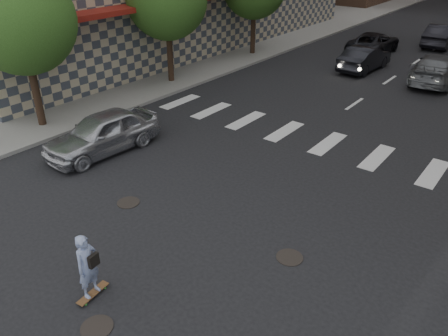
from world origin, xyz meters
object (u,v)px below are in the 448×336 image
Objects in this scene: silver_sedan at (102,133)px; traffic_car_a at (365,58)px; traffic_car_c at (373,43)px; traffic_car_e at (441,35)px; traffic_car_b at (437,69)px; skateboarder at (88,266)px; tree_a at (23,15)px.

silver_sedan is 1.03× the size of traffic_car_a.
traffic_car_e is at bearing -123.33° from traffic_car_c.
traffic_car_b is (4.10, 0.09, 0.05)m from traffic_car_a.
skateboarder is at bearing 96.24° from traffic_car_c.
skateboarder reaches higher than silver_sedan.
traffic_car_e is (5.49, 26.42, 0.03)m from silver_sedan.
traffic_car_c is (-3.54, 26.44, -0.17)m from skateboarder.
tree_a is at bearing 69.58° from traffic_car_a.
traffic_car_e is (-0.39, 31.48, -0.09)m from skateboarder.
skateboarder reaches higher than traffic_car_e.
traffic_car_c is (2.34, 21.38, -0.06)m from silver_sedan.
traffic_car_b is (11.56, 16.96, -3.87)m from tree_a.
traffic_car_c is (-1.16, 4.49, -0.01)m from traffic_car_a.
silver_sedan is (-5.88, 5.06, -0.12)m from skateboarder.
traffic_car_c is (-5.26, 4.39, -0.07)m from traffic_car_b.
skateboarder reaches higher than traffic_car_b.
traffic_car_b is at bearing -175.26° from traffic_car_a.
silver_sedan reaches higher than traffic_car_c.
tree_a is 1.46× the size of silver_sedan.
traffic_car_a is 0.91× the size of traffic_car_e.
skateboarder is at bearing 88.94° from traffic_car_e.
traffic_car_a is at bearing 66.15° from tree_a.
traffic_car_b is at bearing 55.72° from tree_a.
tree_a reaches higher than traffic_car_c.
traffic_car_e is at bearing -80.93° from traffic_car_b.
tree_a is at bearing 145.41° from skateboarder.
traffic_car_e is (9.44, 26.39, -3.85)m from tree_a.
traffic_car_e is (3.14, 5.04, 0.08)m from traffic_car_c.
tree_a is 5.54m from silver_sedan.
skateboarder is at bearing -27.38° from tree_a.
silver_sedan is 21.50m from traffic_car_c.
traffic_car_c is at bearing -72.10° from traffic_car_a.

